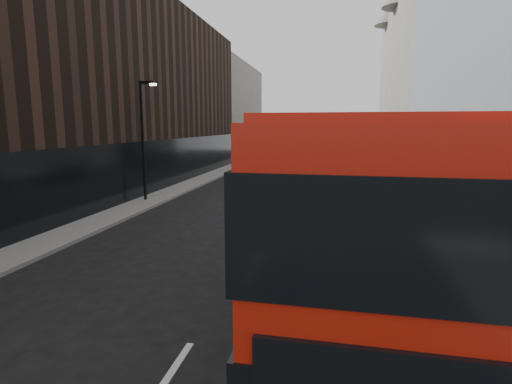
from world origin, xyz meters
The scene contains 12 objects.
sidewalk_right centered at (7.50, 25.00, 0.07)m, with size 3.00×80.00×0.15m, color slate.
sidewalk_left centered at (-8.00, 25.00, 0.07)m, with size 2.00×80.00×0.15m, color slate.
building_modern_block centered at (11.47, 21.00, 9.90)m, with size 5.03×22.00×20.00m.
building_victorian centered at (11.38, 44.00, 9.66)m, with size 6.50×24.00×21.00m.
building_left_mid centered at (-11.50, 30.00, 7.00)m, with size 5.00×24.00×14.00m, color black.
building_left_far centered at (-11.50, 52.00, 6.50)m, with size 5.00×20.00×13.00m, color slate.
street_lamp centered at (-8.22, 18.00, 4.18)m, with size 1.06×0.22×7.00m.
red_bus centered at (3.44, 4.85, 2.61)m, with size 2.99×11.70×4.69m.
grey_bus centered at (1.05, 41.05, 2.19)m, with size 4.46×12.92×4.09m.
car_a centered at (2.57, 14.77, 0.67)m, with size 1.58×3.92×1.33m, color black.
car_b centered at (3.11, 18.13, 0.75)m, with size 1.59×4.56×1.50m, color gray.
car_c centered at (1.22, 24.99, 0.66)m, with size 1.85×4.56×1.32m, color black.
Camera 1 is at (2.85, -4.17, 4.58)m, focal length 28.00 mm.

